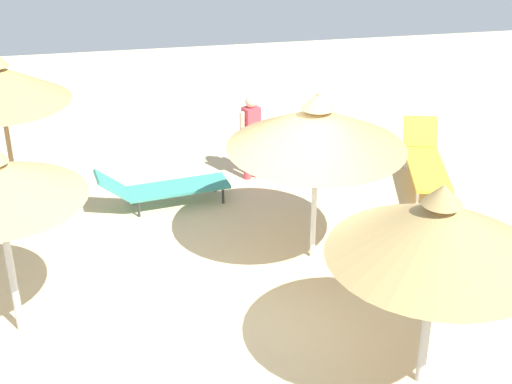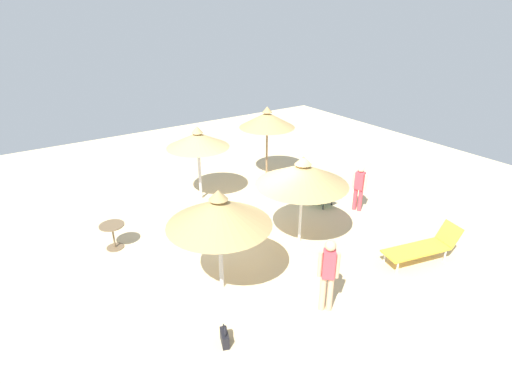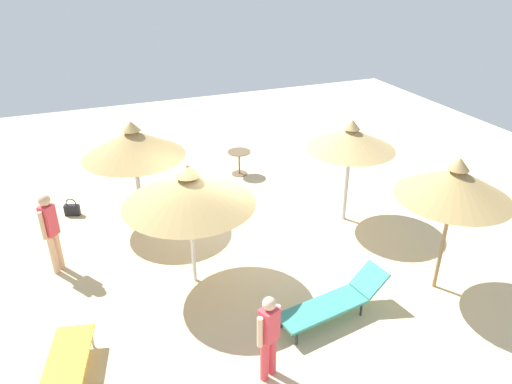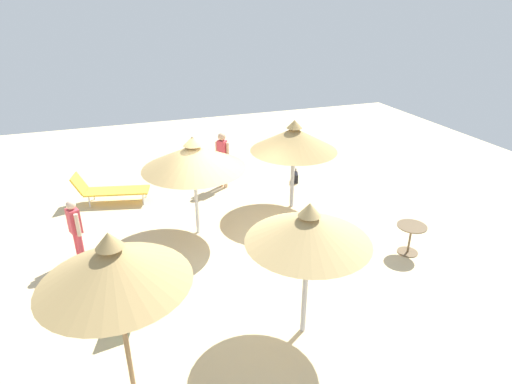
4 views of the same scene
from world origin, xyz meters
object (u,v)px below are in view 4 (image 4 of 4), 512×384
(handbag, at_px, (296,177))
(side_table_round, at_px, (411,234))
(lounge_chair_near_right, at_px, (109,189))
(parasol_umbrella_edge, at_px, (113,265))
(parasol_umbrella_center, at_px, (309,229))
(person_standing_near_left, at_px, (76,228))
(lounge_chair_front, at_px, (121,283))
(person_standing_back, at_px, (222,157))
(parasol_umbrella_far_left, at_px, (193,157))
(parasol_umbrella_far_right, at_px, (294,139))

(handbag, relative_size, side_table_round, 0.65)
(lounge_chair_near_right, bearing_deg, handbag, -3.79)
(parasol_umbrella_edge, height_order, parasol_umbrella_center, parasol_umbrella_edge)
(lounge_chair_near_right, xyz_separation_m, person_standing_near_left, (-0.72, -2.96, 0.45))
(lounge_chair_front, xyz_separation_m, handbag, (5.65, 4.22, -0.19))
(lounge_chair_front, bearing_deg, handbag, 36.78)
(person_standing_near_left, bearing_deg, lounge_chair_front, -63.76)
(lounge_chair_near_right, bearing_deg, person_standing_back, -0.09)
(side_table_round, bearing_deg, parasol_umbrella_center, -156.29)
(parasol_umbrella_center, bearing_deg, side_table_round, 23.71)
(parasol_umbrella_center, relative_size, person_standing_back, 1.45)
(parasol_umbrella_center, distance_m, person_standing_near_left, 5.40)
(parasol_umbrella_far_left, xyz_separation_m, parasol_umbrella_edge, (-1.95, -4.34, 0.23))
(parasol_umbrella_far_right, xyz_separation_m, parasol_umbrella_center, (-1.81, -4.63, 0.10))
(lounge_chair_front, bearing_deg, person_standing_back, 54.15)
(lounge_chair_near_right, distance_m, lounge_chair_front, 4.60)
(person_standing_back, bearing_deg, parasol_umbrella_far_right, -52.89)
(lounge_chair_near_right, relative_size, side_table_round, 3.00)
(handbag, bearing_deg, lounge_chair_front, -143.22)
(person_standing_near_left, distance_m, side_table_round, 7.53)
(lounge_chair_near_right, height_order, person_standing_back, person_standing_back)
(side_table_round, bearing_deg, lounge_chair_near_right, 141.88)
(lounge_chair_front, relative_size, handbag, 4.79)
(parasol_umbrella_edge, height_order, person_standing_near_left, parasol_umbrella_edge)
(person_standing_back, relative_size, side_table_round, 2.46)
(handbag, bearing_deg, parasol_umbrella_far_right, -117.98)
(parasol_umbrella_center, relative_size, handbag, 5.51)
(handbag, xyz_separation_m, side_table_round, (0.76, -4.72, 0.33))
(lounge_chair_front, bearing_deg, parasol_umbrella_center, -33.73)
(parasol_umbrella_center, xyz_separation_m, side_table_round, (3.41, 1.50, -1.60))
(parasol_umbrella_far_left, bearing_deg, handbag, 30.36)
(parasol_umbrella_edge, bearing_deg, parasol_umbrella_far_left, 65.87)
(person_standing_back, relative_size, handbag, 3.81)
(lounge_chair_near_right, distance_m, side_table_round, 8.26)
(parasol_umbrella_far_right, bearing_deg, handbag, 62.02)
(lounge_chair_near_right, distance_m, person_standing_back, 3.46)
(parasol_umbrella_edge, height_order, side_table_round, parasol_umbrella_edge)
(lounge_chair_front, bearing_deg, parasol_umbrella_far_right, 28.74)
(parasol_umbrella_center, xyz_separation_m, person_standing_back, (0.33, 6.59, -1.08))
(lounge_chair_front, xyz_separation_m, person_standing_back, (3.32, 4.59, 0.66))
(parasol_umbrella_far_left, relative_size, side_table_round, 3.54)
(parasol_umbrella_center, relative_size, lounge_chair_near_right, 1.19)
(parasol_umbrella_center, height_order, lounge_chair_front, parasol_umbrella_center)
(parasol_umbrella_edge, distance_m, handbag, 8.85)
(parasol_umbrella_far_left, xyz_separation_m, handbag, (3.68, 2.16, -1.88))
(handbag, bearing_deg, parasol_umbrella_center, -113.12)
(parasol_umbrella_far_right, relative_size, person_standing_near_left, 1.65)
(lounge_chair_front, distance_m, person_standing_near_left, 1.90)
(parasol_umbrella_edge, distance_m, side_table_round, 6.86)
(parasol_umbrella_edge, distance_m, lounge_chair_front, 2.98)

